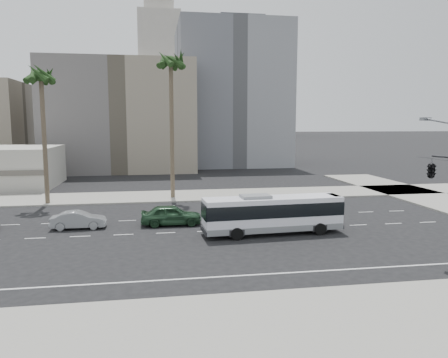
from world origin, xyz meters
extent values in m
plane|color=black|center=(0.00, 0.00, 0.00)|extent=(700.00, 700.00, 0.00)
cube|color=gray|center=(0.00, 15.50, 0.07)|extent=(120.00, 7.00, 0.15)
cube|color=gray|center=(0.00, -15.50, 0.07)|extent=(120.00, 7.00, 0.15)
cube|color=slate|center=(-12.00, 45.00, 9.00)|extent=(24.00, 18.00, 18.00)
cube|color=slate|center=(8.00, 52.00, 13.00)|extent=(20.00, 20.00, 26.00)
cube|color=beige|center=(-2.00, 250.00, 22.00)|extent=(42.00, 42.00, 44.00)
cube|color=beige|center=(-2.00, 250.00, 60.00)|extent=(26.00, 26.00, 32.00)
cube|color=#51555C|center=(45.00, 230.00, 35.00)|extent=(26.00, 26.00, 70.00)
cube|color=#51555C|center=(70.00, 260.00, 30.00)|extent=(22.00, 22.00, 60.00)
cube|color=white|center=(1.63, -1.42, 1.56)|extent=(10.14, 2.79, 2.25)
cube|color=black|center=(1.63, -1.42, 1.86)|extent=(10.20, 2.85, 0.95)
cube|color=slate|center=(1.63, -1.42, 0.56)|extent=(10.16, 2.83, 0.43)
cube|color=slate|center=(0.34, -1.42, 2.76)|extent=(2.15, 1.50, 0.26)
cube|color=#262628|center=(6.39, -1.42, 2.55)|extent=(0.61, 1.58, 0.26)
cylinder|color=black|center=(4.83, -2.52, 0.43)|extent=(0.86, 0.26, 0.86)
cylinder|color=black|center=(4.83, -0.31, 0.43)|extent=(0.86, 0.26, 0.86)
cylinder|color=black|center=(-1.30, -2.52, 0.43)|extent=(0.86, 0.26, 0.86)
cylinder|color=black|center=(-1.30, -0.31, 0.43)|extent=(0.86, 0.26, 0.86)
imported|color=#23462B|center=(-5.48, 2.45, 0.81)|extent=(1.98, 4.76, 1.61)
imported|color=gray|center=(-12.48, 2.45, 0.67)|extent=(1.46, 4.07, 1.34)
cube|color=slate|center=(7.97, -9.17, 8.18)|extent=(0.69, 0.47, 0.16)
imported|color=#262628|center=(8.73, -8.88, 5.40)|extent=(2.89, 1.38, 1.14)
cylinder|color=brown|center=(-4.84, 14.38, 7.01)|extent=(0.39, 0.39, 14.02)
cylinder|color=brown|center=(-17.16, 13.00, 6.09)|extent=(0.38, 0.38, 12.19)
camera|label=1|loc=(-6.71, -30.64, 7.97)|focal=34.28mm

